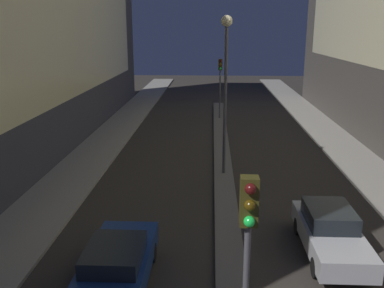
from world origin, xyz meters
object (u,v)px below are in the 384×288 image
at_px(street_lamp, 226,65).
at_px(car_right_lane, 330,232).
at_px(traffic_light_near, 247,246).
at_px(traffic_light_mid, 220,75).
at_px(car_left_lane, 117,264).

bearing_deg(street_lamp, car_right_lane, -66.44).
relative_size(traffic_light_near, traffic_light_mid, 1.00).
xyz_separation_m(traffic_light_mid, car_right_lane, (3.40, -21.72, -2.91)).
xyz_separation_m(street_lamp, car_left_lane, (-3.40, -10.10, -4.92)).
bearing_deg(street_lamp, traffic_light_near, -90.00).
distance_m(traffic_light_near, car_right_lane, 7.83).
bearing_deg(traffic_light_near, traffic_light_mid, 90.00).
distance_m(traffic_light_mid, street_lamp, 14.07).
height_order(traffic_light_mid, street_lamp, street_lamp).
bearing_deg(car_left_lane, traffic_light_near, -50.49).
height_order(traffic_light_near, car_left_lane, traffic_light_near).
xyz_separation_m(traffic_light_near, traffic_light_mid, (0.00, 28.15, 0.00)).
distance_m(traffic_light_mid, car_left_lane, 24.44).
relative_size(traffic_light_near, street_lamp, 0.62).
xyz_separation_m(traffic_light_near, street_lamp, (0.00, 14.22, 1.99)).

